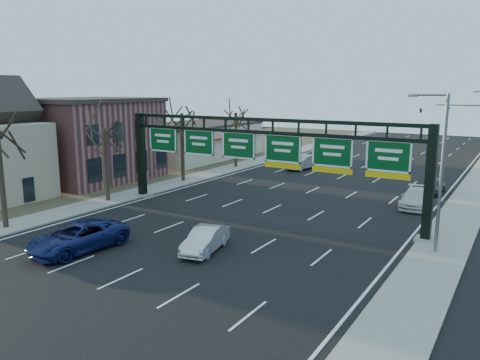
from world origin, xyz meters
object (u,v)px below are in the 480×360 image
Objects in this scene: sign_gantry at (262,153)px; car_blue_suv at (78,237)px; car_silver_sedan at (205,240)px; car_white_wagon at (415,198)px.

sign_gantry is 13.95m from car_blue_suv.
car_silver_sedan is 0.85× the size of car_white_wagon.
sign_gantry is 4.15× the size of car_blue_suv.
car_white_wagon is (8.13, 17.03, 0.03)m from car_silver_sedan.
car_silver_sedan is 18.87m from car_white_wagon.
car_white_wagon is at bearing 60.11° from car_blue_suv.
sign_gantry reaches higher than car_silver_sedan.
sign_gantry is 13.08m from car_white_wagon.
car_blue_suv is at bearing -161.18° from car_silver_sedan.
car_white_wagon reaches higher than car_silver_sedan.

